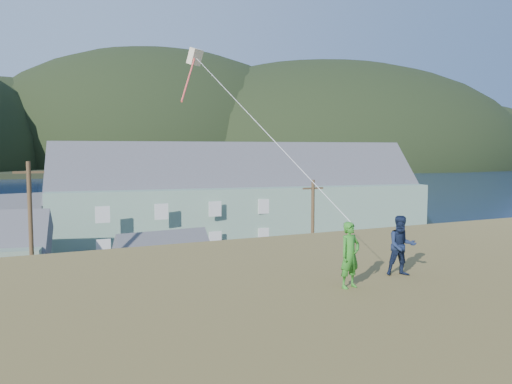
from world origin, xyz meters
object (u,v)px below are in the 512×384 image
kite_flyer_green (350,255)px  kite_flyer_navy (402,246)px  shed_white (166,265)px  lodge (242,199)px  wharf (24,229)px  shed_palegreen_far (16,226)px

kite_flyer_green → kite_flyer_navy: kite_flyer_green is taller
shed_white → lodge: bearing=44.4°
shed_white → kite_flyer_green: (-2.08, -25.72, 5.87)m
wharf → kite_flyer_navy: bearing=-80.8°
shed_white → wharf: bearing=101.0°
shed_white → kite_flyer_navy: size_ratio=4.78×
shed_white → kite_flyer_navy: bearing=-95.9°
wharf → shed_white: 35.02m
lodge → shed_white: bearing=-122.5°
kite_flyer_green → shed_white: bearing=73.4°
lodge → shed_white: (-11.72, -13.77, -3.11)m
shed_white → shed_palegreen_far: bearing=111.8°
wharf → shed_palegreen_far: size_ratio=2.23×
kite_flyer_green → lodge: bearing=58.8°
lodge → shed_palegreen_far: (-21.94, 6.23, -2.44)m
lodge → kite_flyer_navy: lodge is taller
shed_palegreen_far → kite_flyer_navy: bearing=-89.7°
lodge → kite_flyer_green: size_ratio=26.49×
wharf → lodge: bearing=-42.6°
wharf → shed_white: shed_white is taller
kite_flyer_green → kite_flyer_navy: (1.80, 0.40, -0.00)m
shed_palegreen_far → lodge: bearing=-27.9°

